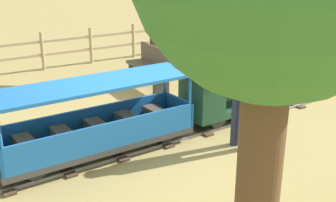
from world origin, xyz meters
TOP-DOWN VIEW (x-y plane):
  - ground_plane at (0.00, 0.00)m, footprint 60.00×60.00m
  - track at (0.00, 0.01)m, footprint 0.72×6.40m
  - locomotive at (0.00, 1.22)m, footprint 0.68×1.45m
  - passenger_car at (0.00, -0.89)m, footprint 0.78×2.70m
  - conductor_person at (0.85, 0.82)m, footprint 0.30×0.30m
  - park_bench at (-2.31, 1.36)m, footprint 1.33×0.53m
  - fence_section at (-4.92, 0.01)m, footprint 0.08×7.48m

SIDE VIEW (x-z plane):
  - ground_plane at x=0.00m, z-range 0.00..0.00m
  - track at x=0.00m, z-range 0.00..0.04m
  - park_bench at x=-2.31m, z-range 0.01..0.83m
  - passenger_car at x=0.00m, z-range -0.06..0.91m
  - fence_section at x=-4.92m, z-range 0.03..0.93m
  - locomotive at x=0.00m, z-range -0.01..0.98m
  - conductor_person at x=0.85m, z-range 0.15..1.77m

